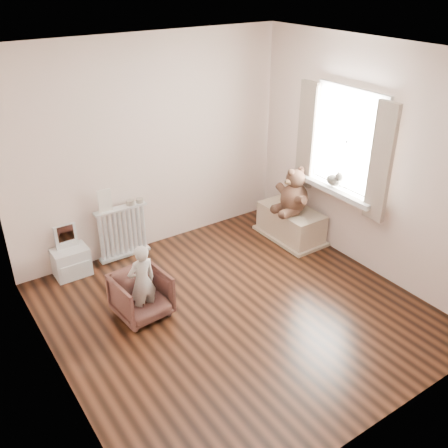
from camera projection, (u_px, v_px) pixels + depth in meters
floor at (236, 311)px, 5.25m from camera, size 3.60×3.60×0.01m
ceiling at (240, 54)px, 4.03m from camera, size 3.60×3.60×0.01m
back_wall at (150, 147)px, 5.96m from camera, size 3.60×0.02×2.60m
front_wall at (394, 294)px, 3.33m from camera, size 3.60×0.02×2.60m
left_wall at (43, 256)px, 3.75m from camera, size 0.02×3.60×2.60m
right_wall at (370, 161)px, 5.54m from camera, size 0.02×3.60×2.60m
window at (348, 141)px, 5.67m from camera, size 0.03×0.90×1.10m
window_sill at (337, 190)px, 5.89m from camera, size 0.22×1.10×0.06m
curtain_left at (381, 163)px, 5.22m from camera, size 0.06×0.26×1.30m
curtain_right at (307, 135)px, 6.06m from camera, size 0.06×0.26×1.30m
radiator at (122, 229)px, 6.05m from camera, size 0.64×0.12×0.68m
paper_doll at (105, 201)px, 5.76m from camera, size 0.16×0.01×0.27m
tin_a at (130, 202)px, 5.97m from camera, size 0.10×0.10×0.06m
tin_b at (140, 200)px, 6.03m from camera, size 0.09×0.09×0.05m
toy_vanity at (70, 254)px, 5.74m from camera, size 0.40×0.29×0.63m
armchair at (141, 295)px, 5.10m from camera, size 0.56×0.57×0.48m
child at (142, 282)px, 4.97m from camera, size 0.32×0.22×0.83m
toy_bench at (291, 224)px, 6.57m from camera, size 0.46×0.88×0.41m
teddy_bear at (294, 193)px, 6.29m from camera, size 0.50×0.40×0.59m
plush_cat at (334, 178)px, 5.87m from camera, size 0.18×0.26×0.21m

